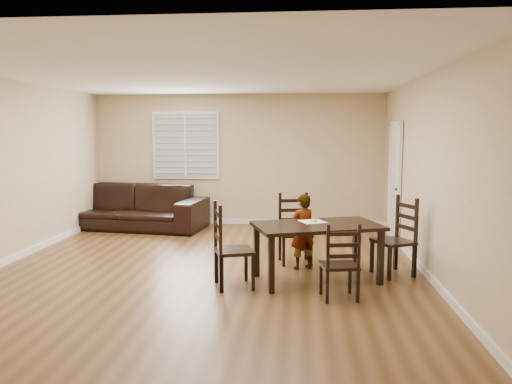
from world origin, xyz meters
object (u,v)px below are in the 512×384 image
(dining_table, at_px, (317,231))
(chair_far, at_px, (342,266))
(chair_left, at_px, (224,249))
(chair_right, at_px, (401,239))
(chair_near, at_px, (294,230))
(sofa, at_px, (130,207))
(child, at_px, (302,232))
(donut, at_px, (314,220))

(dining_table, bearing_deg, chair_far, -91.14)
(chair_left, height_order, chair_right, chair_left)
(chair_near, bearing_deg, chair_far, -82.93)
(dining_table, relative_size, sofa, 0.60)
(chair_near, distance_m, child, 0.45)
(dining_table, bearing_deg, child, 90.00)
(chair_near, distance_m, chair_right, 1.57)
(sofa, bearing_deg, child, -30.83)
(child, distance_m, donut, 0.46)
(chair_near, relative_size, sofa, 0.34)
(chair_far, height_order, sofa, chair_far)
(chair_right, height_order, sofa, chair_right)
(chair_far, xyz_separation_m, chair_left, (-1.42, 0.40, 0.07))
(child, bearing_deg, sofa, -70.05)
(dining_table, xyz_separation_m, child, (-0.19, 0.55, -0.13))
(chair_near, distance_m, chair_far, 1.86)
(chair_far, bearing_deg, sofa, -56.44)
(chair_far, bearing_deg, child, -81.97)
(dining_table, xyz_separation_m, chair_near, (-0.31, 0.97, -0.19))
(chair_left, height_order, sofa, chair_left)
(donut, relative_size, sofa, 0.03)
(chair_far, distance_m, child, 1.42)
(dining_table, relative_size, donut, 18.70)
(dining_table, distance_m, chair_right, 1.24)
(chair_far, height_order, donut, chair_far)
(chair_near, distance_m, sofa, 4.03)
(dining_table, relative_size, child, 1.69)
(dining_table, height_order, child, child)
(chair_right, relative_size, donut, 11.07)
(chair_right, xyz_separation_m, child, (-1.34, 0.14, 0.05))
(sofa, bearing_deg, chair_left, -48.55)
(chair_near, relative_size, chair_left, 0.96)
(dining_table, xyz_separation_m, chair_left, (-1.16, -0.39, -0.17))
(chair_near, height_order, child, child)
(donut, bearing_deg, chair_far, -73.24)
(donut, xyz_separation_m, sofa, (-3.59, 3.09, -0.33))
(donut, bearing_deg, chair_right, 10.99)
(sofa, bearing_deg, donut, -33.24)
(donut, height_order, sofa, sofa)
(chair_left, relative_size, sofa, 0.36)
(sofa, bearing_deg, chair_near, -27.20)
(dining_table, bearing_deg, chair_near, 89.01)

